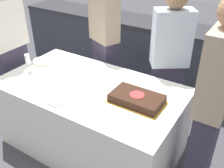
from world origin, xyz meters
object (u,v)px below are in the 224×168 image
at_px(person_cutting_cake, 169,62).
at_px(wine_glass, 28,60).
at_px(person_seated_right, 211,111).
at_px(cake, 137,99).
at_px(person_seated_left, 10,50).
at_px(person_standing_back, 105,43).
at_px(plate_stack, 42,62).

bearing_deg(person_cutting_cake, wine_glass, -1.65).
bearing_deg(person_seated_right, cake, -89.56).
relative_size(wine_glass, person_seated_left, 0.12).
xyz_separation_m(wine_glass, person_cutting_cake, (1.21, 0.80, -0.05)).
bearing_deg(cake, person_cutting_cake, 90.00).
distance_m(person_seated_left, person_standing_back, 1.06).
bearing_deg(wine_glass, cake, 4.09).
height_order(person_cutting_cake, person_seated_right, person_seated_right).
xyz_separation_m(cake, person_cutting_cake, (-0.00, 0.71, 0.05)).
height_order(cake, person_cutting_cake, person_cutting_cake).
distance_m(cake, person_cutting_cake, 0.71).
height_order(wine_glass, person_seated_left, person_seated_left).
height_order(cake, person_seated_left, person_seated_left).
bearing_deg(person_standing_back, person_seated_left, 64.66).
relative_size(cake, plate_stack, 2.45).
height_order(person_seated_left, person_standing_back, person_standing_back).
distance_m(wine_glass, person_standing_back, 0.90).
relative_size(person_seated_right, person_standing_back, 1.04).
distance_m(cake, person_seated_left, 1.60).
height_order(person_seated_left, person_seated_right, person_seated_right).
relative_size(plate_stack, person_cutting_cake, 0.12).
bearing_deg(person_seated_left, person_seated_right, -90.00).
bearing_deg(person_cutting_cake, person_seated_left, -11.23).
bearing_deg(cake, plate_stack, 174.53).
bearing_deg(person_cutting_cake, person_standing_back, -35.18).
bearing_deg(person_seated_right, person_seated_left, -90.00).
xyz_separation_m(person_cutting_cake, person_seated_left, (-1.59, -0.71, 0.03)).
bearing_deg(person_standing_back, cake, 161.24).
relative_size(cake, person_cutting_cake, 0.30).
distance_m(wine_glass, person_cutting_cake, 1.45).
height_order(cake, wine_glass, wine_glass).
distance_m(wine_glass, person_seated_right, 1.80).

